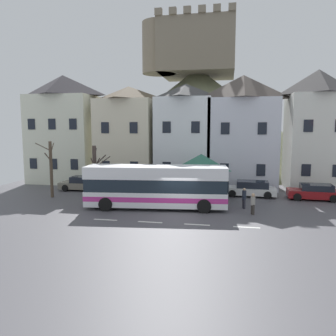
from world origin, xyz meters
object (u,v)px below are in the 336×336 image
object	(u,v)px
townhouse_02	(186,135)
bare_tree_00	(95,172)
public_bench	(201,188)
pedestrian_00	(244,198)
townhouse_03	(242,132)
hilltop_castle	(197,115)
townhouse_00	(65,129)
townhouse_04	(316,131)
bare_tree_01	(51,168)
pedestrian_01	(253,203)
parked_car_01	(85,183)
transit_bus	(156,187)
townhouse_01	(129,135)
bus_shelter	(201,163)
pedestrian_02	(227,193)
parked_car_00	(314,192)
parked_car_02	(251,189)

from	to	relation	value
townhouse_02	bare_tree_00	size ratio (longest dim) A/B	2.32
public_bench	pedestrian_00	bearing A→B (deg)	-55.74
townhouse_03	hilltop_castle	distance (m)	19.89
townhouse_00	bare_tree_00	bearing A→B (deg)	-50.22
townhouse_04	bare_tree_01	distance (m)	24.79
pedestrian_01	hilltop_castle	bearing A→B (deg)	102.86
townhouse_02	parked_car_01	size ratio (longest dim) A/B	2.32
transit_bus	public_bench	xyz separation A→B (m)	(2.84, 6.35, -1.13)
hilltop_castle	bare_tree_00	xyz separation A→B (m)	(-5.75, -27.26, -5.75)
townhouse_01	bus_shelter	distance (m)	11.15
parked_car_01	bare_tree_00	distance (m)	5.22
townhouse_01	townhouse_02	xyz separation A→B (m)	(6.15, 0.14, 0.07)
townhouse_00	townhouse_02	xyz separation A→B (m)	(13.36, 0.83, -0.56)
public_bench	bare_tree_01	xyz separation A→B (m)	(-12.58, -4.25, 2.11)
transit_bus	pedestrian_01	xyz separation A→B (m)	(6.98, -0.63, -0.81)
pedestrian_01	pedestrian_02	size ratio (longest dim) A/B	0.90
townhouse_02	pedestrian_02	xyz separation A→B (m)	(4.42, -8.77, -4.35)
pedestrian_01	pedestrian_02	world-z (taller)	pedestrian_02
townhouse_02	bus_shelter	bearing A→B (deg)	-72.36
bus_shelter	bare_tree_01	size ratio (longest dim) A/B	0.79
parked_car_00	townhouse_02	bearing A→B (deg)	-22.69
townhouse_01	pedestrian_01	distance (m)	17.44
townhouse_04	bare_tree_00	distance (m)	21.11
pedestrian_01	pedestrian_02	distance (m)	3.37
parked_car_00	pedestrian_01	world-z (taller)	pedestrian_01
parked_car_02	pedestrian_01	bearing A→B (deg)	90.49
townhouse_03	townhouse_01	bearing A→B (deg)	176.96
bare_tree_00	townhouse_00	bearing A→B (deg)	129.78
parked_car_01	pedestrian_00	bearing A→B (deg)	161.20
townhouse_02	townhouse_03	world-z (taller)	townhouse_03
townhouse_03	pedestrian_00	distance (m)	10.32
townhouse_02	pedestrian_02	distance (m)	10.74
hilltop_castle	bare_tree_01	xyz separation A→B (m)	(-9.98, -26.78, -5.52)
townhouse_00	parked_car_01	xyz separation A→B (m)	(4.26, -4.49, -5.17)
bare_tree_01	townhouse_03	bearing A→B (deg)	26.42
townhouse_00	transit_bus	world-z (taller)	townhouse_00
hilltop_castle	pedestrian_00	size ratio (longest dim) A/B	25.76
townhouse_01	transit_bus	size ratio (longest dim) A/B	0.98
pedestrian_02	pedestrian_00	bearing A→B (deg)	-42.20
transit_bus	pedestrian_00	bearing A→B (deg)	3.30
bus_shelter	parked_car_02	bearing A→B (deg)	23.58
bare_tree_01	bus_shelter	bearing A→B (deg)	7.77
townhouse_00	parked_car_01	distance (m)	8.07
transit_bus	public_bench	bearing A→B (deg)	60.07
parked_car_00	pedestrian_00	world-z (taller)	pedestrian_00
pedestrian_02	pedestrian_01	bearing A→B (deg)	-57.42
townhouse_03	transit_bus	world-z (taller)	townhouse_03
parked_car_00	bare_tree_00	size ratio (longest dim) A/B	0.94
transit_bus	parked_car_00	world-z (taller)	transit_bus
bus_shelter	parked_car_01	world-z (taller)	bus_shelter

